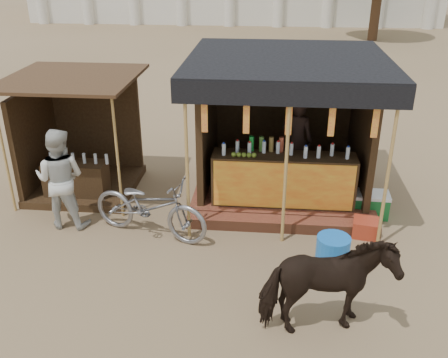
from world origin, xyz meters
The scene contains 9 objects.
ground centered at (0.00, 0.00, 0.00)m, with size 120.00×120.00×0.00m, color #846B4C.
main_stall centered at (1.01, 3.36, 1.03)m, with size 3.60×3.61×2.78m.
secondary_stall centered at (-3.17, 3.24, 0.85)m, with size 2.40×2.40×2.38m.
cow centered at (1.50, -0.62, 0.70)m, with size 0.75×1.65×1.39m, color black.
motorbike centered at (-1.27, 1.54, 0.56)m, with size 0.75×2.14×1.12m, color gray.
bystander centered at (-2.87, 1.75, 0.91)m, with size 0.88×0.69×1.82m, color beige.
blue_barrel centered at (1.74, 0.69, 0.32)m, with size 0.51×0.51×0.64m, color blue.
red_crate centered at (2.44, 1.86, 0.15)m, with size 0.43×0.39×0.30m, color #9B2F19.
cooler centered at (2.65, 2.60, 0.23)m, with size 0.66×0.47×0.46m.
Camera 1 is at (0.70, -5.79, 4.59)m, focal length 40.00 mm.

